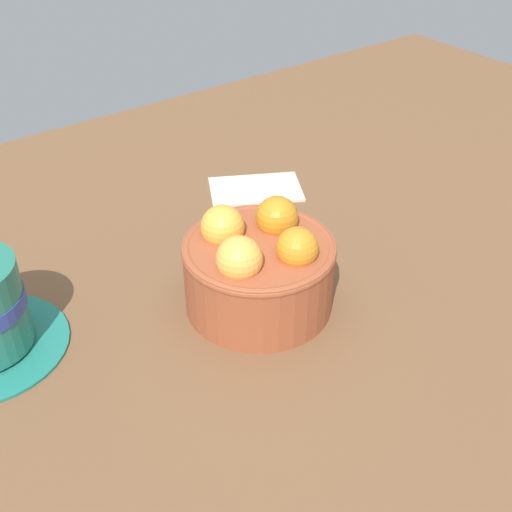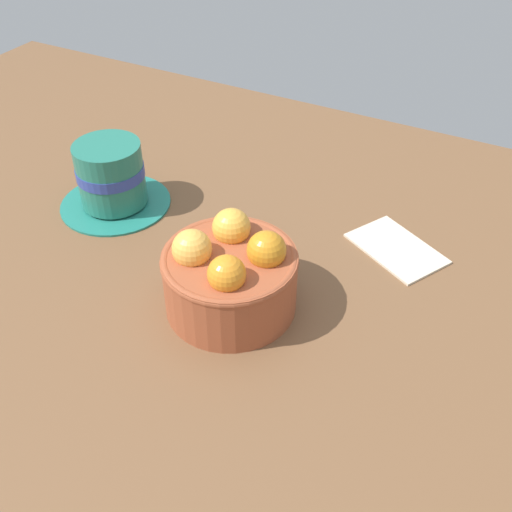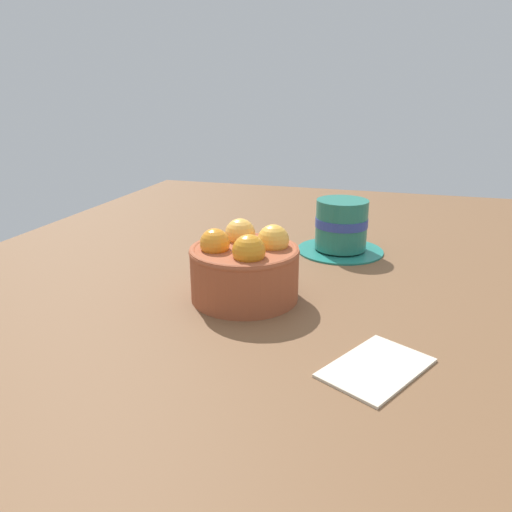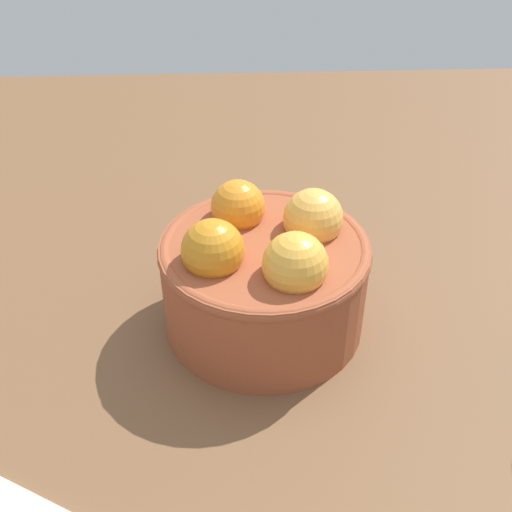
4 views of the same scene
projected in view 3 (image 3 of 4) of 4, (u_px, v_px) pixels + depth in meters
ground_plane at (245, 314)px, 66.02cm from camera, size 156.46×100.95×4.74cm
terracotta_bowl at (245, 266)px, 63.82cm from camera, size 14.41×14.41×9.91cm
coffee_cup at (341, 228)px, 82.55cm from camera, size 14.70×14.70×8.99cm
folded_napkin at (377, 366)px, 48.50cm from camera, size 13.44×11.80×0.60cm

